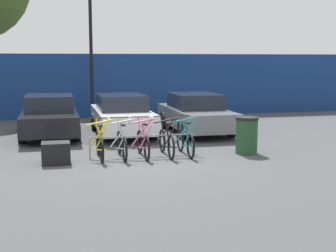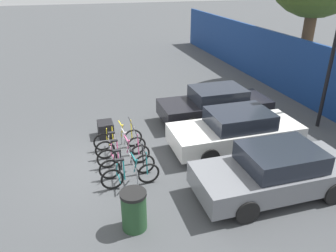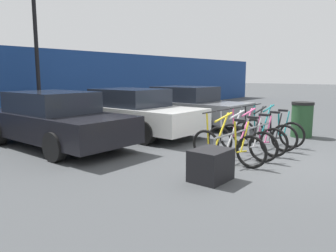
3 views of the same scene
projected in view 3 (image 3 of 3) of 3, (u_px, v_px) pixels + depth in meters
The scene contains 14 objects.
ground_plane at pixel (271, 158), 7.21m from camera, with size 120.00×120.00×0.00m, color #424447.
hoarding_wall at pixel (39, 85), 12.91m from camera, with size 36.00×0.16×2.85m, color navy.
bike_rack at pixel (246, 133), 7.67m from camera, with size 2.88×0.04×0.57m.
bicycle_yellow at pixel (227, 146), 6.70m from camera, with size 0.68×1.71×1.05m.
bicycle_silver at pixel (240, 141), 7.15m from camera, with size 0.68×1.71×1.05m.
bicycle_pink at pixel (252, 138), 7.58m from camera, with size 0.68×1.71×1.05m.
bicycle_black at pixel (263, 134), 8.08m from camera, with size 0.68×1.71×1.05m.
bicycle_teal at pixel (271, 131), 8.49m from camera, with size 0.68×1.71×1.05m.
car_black at pixel (54, 120), 8.29m from camera, with size 1.91×4.52×1.40m.
car_white at pixel (132, 112), 9.97m from camera, with size 1.91×4.49×1.40m.
car_grey at pixel (187, 106), 11.88m from camera, with size 1.91×4.45×1.40m.
lamp_post at pixel (35, 25), 11.52m from camera, with size 0.24×0.44×6.39m.
trash_bin at pixel (302, 119), 9.62m from camera, with size 0.63×0.63×1.03m.
cargo_crate at pixel (211, 165), 5.66m from camera, with size 0.70×0.56×0.55m, color black.
Camera 3 is at (-6.87, -2.67, 1.82)m, focal length 35.00 mm.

